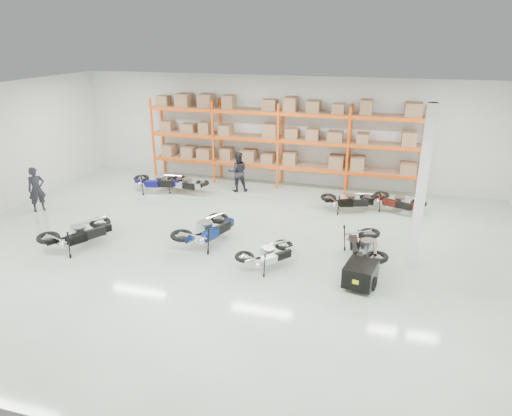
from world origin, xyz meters
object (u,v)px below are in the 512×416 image
(moto_blue_centre, at_px, (207,225))
(moto_back_d, at_px, (398,198))
(moto_black_far_left, at_px, (78,229))
(moto_touring_right, at_px, (365,241))
(trailer, at_px, (360,274))
(moto_back_b, at_px, (185,180))
(moto_back_a, at_px, (158,178))
(person_left, at_px, (37,189))
(moto_back_c, at_px, (349,197))
(moto_silver_left, at_px, (269,251))
(person_back, at_px, (238,172))

(moto_blue_centre, height_order, moto_back_d, moto_blue_centre)
(moto_black_far_left, relative_size, moto_touring_right, 1.03)
(trailer, relative_size, moto_back_b, 0.96)
(trailer, bearing_deg, moto_blue_centre, 175.06)
(moto_touring_right, xyz_separation_m, moto_back_a, (-8.45, 3.86, -0.00))
(moto_touring_right, relative_size, person_left, 1.16)
(moto_black_far_left, height_order, person_left, person_left)
(trailer, bearing_deg, moto_touring_right, 101.25)
(moto_back_c, distance_m, moto_back_d, 1.73)
(moto_silver_left, xyz_separation_m, moto_back_d, (3.46, 5.33, 0.02))
(moto_back_a, height_order, person_left, person_left)
(moto_back_c, bearing_deg, moto_blue_centre, 118.50)
(moto_silver_left, relative_size, moto_black_far_left, 0.82)
(person_back, bearing_deg, moto_blue_centre, 73.40)
(moto_back_a, bearing_deg, moto_silver_left, -142.10)
(person_back, bearing_deg, trailer, 106.11)
(moto_silver_left, height_order, person_back, person_back)
(moto_back_b, distance_m, person_left, 5.46)
(moto_silver_left, height_order, moto_back_b, moto_back_b)
(moto_back_c, bearing_deg, person_left, 88.78)
(moto_touring_right, bearing_deg, moto_back_a, 146.00)
(trailer, distance_m, person_back, 8.36)
(moto_blue_centre, xyz_separation_m, moto_black_far_left, (-3.63, -1.29, -0.02))
(moto_black_far_left, distance_m, moto_back_a, 5.38)
(moto_back_d, bearing_deg, person_back, 106.33)
(moto_back_c, bearing_deg, moto_back_b, 70.71)
(trailer, height_order, moto_back_c, moto_back_c)
(moto_black_far_left, bearing_deg, moto_back_d, -119.00)
(moto_black_far_left, distance_m, moto_touring_right, 8.49)
(moto_blue_centre, height_order, moto_black_far_left, moto_blue_centre)
(moto_back_d, bearing_deg, person_left, 127.43)
(moto_blue_centre, distance_m, trailer, 4.92)
(moto_silver_left, relative_size, moto_back_b, 0.96)
(moto_back_a, xyz_separation_m, moto_back_b, (1.07, 0.21, -0.07))
(trailer, relative_size, person_back, 0.96)
(moto_back_d, bearing_deg, moto_blue_centre, 150.03)
(moto_blue_centre, relative_size, person_back, 1.21)
(moto_black_far_left, distance_m, moto_back_d, 10.89)
(trailer, bearing_deg, moto_back_d, 92.06)
(moto_silver_left, bearing_deg, moto_touring_right, -115.02)
(moto_blue_centre, bearing_deg, person_back, -62.73)
(moto_touring_right, height_order, moto_back_b, moto_touring_right)
(moto_touring_right, height_order, moto_back_a, moto_touring_right)
(moto_touring_right, xyz_separation_m, moto_back_c, (-0.76, 3.79, -0.05))
(moto_silver_left, bearing_deg, person_back, -24.37)
(moto_touring_right, bearing_deg, person_left, 167.03)
(trailer, distance_m, moto_back_d, 5.85)
(moto_black_far_left, height_order, person_back, person_back)
(moto_back_b, height_order, moto_back_d, moto_back_d)
(trailer, height_order, moto_back_a, moto_back_a)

